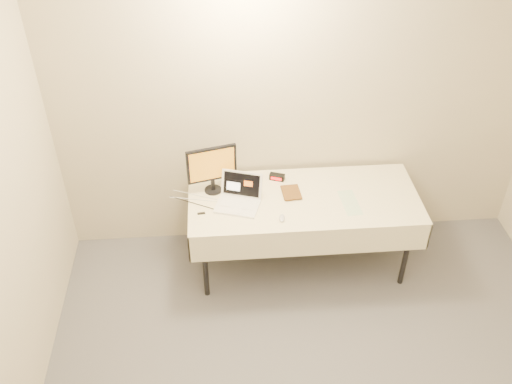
{
  "coord_description": "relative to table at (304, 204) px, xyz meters",
  "views": [
    {
      "loc": [
        -0.67,
        -1.51,
        3.58
      ],
      "look_at": [
        -0.39,
        1.99,
        0.86
      ],
      "focal_mm": 40.0,
      "sensor_mm": 36.0,
      "label": 1
    }
  ],
  "objects": [
    {
      "name": "back_wall",
      "position": [
        0.0,
        0.45,
        0.67
      ],
      "size": [
        4.0,
        0.1,
        2.7
      ],
      "primitive_type": "cube",
      "color": "beige",
      "rests_on": "ground"
    },
    {
      "name": "table",
      "position": [
        0.0,
        0.0,
        0.0
      ],
      "size": [
        1.86,
        0.81,
        0.74
      ],
      "color": "black",
      "rests_on": "ground"
    },
    {
      "name": "laptop",
      "position": [
        -0.52,
        -0.02,
        0.12
      ],
      "size": [
        0.41,
        0.38,
        0.23
      ],
      "rotation": [
        0.0,
        0.0,
        -0.31
      ],
      "color": "white",
      "rests_on": "table"
    },
    {
      "name": "monitor",
      "position": [
        -0.73,
        0.15,
        0.3
      ],
      "size": [
        0.4,
        0.17,
        0.41
      ],
      "rotation": [
        0.0,
        0.0,
        0.24
      ],
      "color": "black",
      "rests_on": "table"
    },
    {
      "name": "book",
      "position": [
        -0.17,
        0.06,
        0.16
      ],
      "size": [
        0.15,
        0.03,
        0.2
      ],
      "primitive_type": "imported",
      "rotation": [
        0.0,
        0.0,
        0.07
      ],
      "color": "#945D1B",
      "rests_on": "table"
    },
    {
      "name": "alarm_clock",
      "position": [
        -0.19,
        0.26,
        0.09
      ],
      "size": [
        0.14,
        0.09,
        0.05
      ],
      "rotation": [
        0.0,
        0.0,
        -0.36
      ],
      "color": "black",
      "rests_on": "table"
    },
    {
      "name": "clicker",
      "position": [
        -0.21,
        -0.25,
        0.07
      ],
      "size": [
        0.05,
        0.1,
        0.02
      ],
      "primitive_type": "ellipsoid",
      "rotation": [
        0.0,
        0.0,
        -0.11
      ],
      "color": "silver",
      "rests_on": "table"
    },
    {
      "name": "paper_form",
      "position": [
        0.36,
        -0.09,
        0.06
      ],
      "size": [
        0.15,
        0.33,
        0.0
      ],
      "primitive_type": "cube",
      "rotation": [
        0.0,
        0.0,
        0.07
      ],
      "color": "beige",
      "rests_on": "table"
    },
    {
      "name": "usb_dongle",
      "position": [
        -0.83,
        -0.14,
        0.07
      ],
      "size": [
        0.06,
        0.02,
        0.01
      ],
      "primitive_type": "cube",
      "rotation": [
        0.0,
        0.0,
        0.1
      ],
      "color": "black",
      "rests_on": "table"
    }
  ]
}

